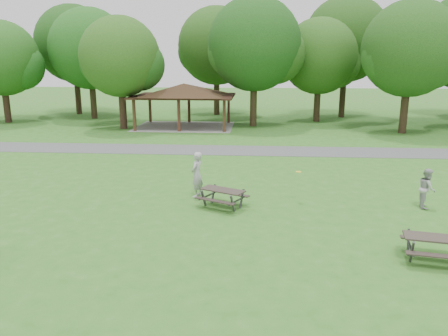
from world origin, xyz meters
TOP-DOWN VIEW (x-y plane):
  - ground at (0.00, 0.00)m, footprint 160.00×160.00m
  - asphalt_path at (0.00, 14.00)m, footprint 120.00×3.20m
  - pavilion at (-4.00, 24.00)m, footprint 8.60×7.01m
  - tree_row_b at (-20.92, 25.53)m, footprint 7.14×6.80m
  - tree_row_c at (-13.90, 29.03)m, footprint 8.19×7.80m
  - tree_row_d at (-8.92, 22.53)m, footprint 6.93×6.60m
  - tree_row_e at (2.10, 25.03)m, footprint 8.40×8.00m
  - tree_row_f at (8.09, 28.53)m, footprint 7.35×7.00m
  - tree_row_g at (14.09, 22.03)m, footprint 7.77×7.40m
  - tree_deep_a at (-16.90, 32.53)m, footprint 8.40×8.00m
  - tree_deep_b at (-1.90, 33.03)m, footprint 8.40×8.00m
  - tree_deep_c at (11.10, 32.03)m, footprint 8.82×8.40m
  - picnic_table_middle at (1.04, 2.76)m, footprint 2.18×2.03m
  - picnic_table_far at (7.58, -1.59)m, footprint 2.02×1.74m
  - frisbee_in_flight at (4.08, 3.73)m, footprint 0.29×0.29m
  - frisbee_thrower at (-0.17, 4.08)m, footprint 0.66×0.82m
  - frisbee_catcher at (9.08, 3.33)m, footprint 0.74×0.87m

SIDE VIEW (x-z plane):
  - ground at x=0.00m, z-range 0.00..0.00m
  - asphalt_path at x=0.00m, z-range 0.00..0.02m
  - picnic_table_middle at x=1.04m, z-range 0.18..0.93m
  - picnic_table_far at x=7.58m, z-range 0.18..0.96m
  - frisbee_catcher at x=9.08m, z-range 0.00..1.59m
  - frisbee_thrower at x=-0.17m, z-range 0.00..1.95m
  - frisbee_in_flight at x=4.08m, z-range 1.26..1.27m
  - pavilion at x=-4.00m, z-range 1.18..4.94m
  - tree_row_b at x=-20.92m, z-range 1.03..10.30m
  - tree_row_d at x=-8.92m, z-range 1.13..10.41m
  - tree_row_f at x=8.09m, z-range 1.06..10.62m
  - tree_row_g at x=14.09m, z-range 1.20..11.46m
  - tree_row_c at x=-13.90m, z-range 1.20..11.87m
  - tree_row_e at x=2.10m, z-range 1.27..12.29m
  - tree_deep_b at x=-1.90m, z-range 1.32..12.45m
  - tree_deep_a at x=-16.90m, z-range 1.44..12.82m
  - tree_deep_c at x=11.10m, z-range 1.49..13.39m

